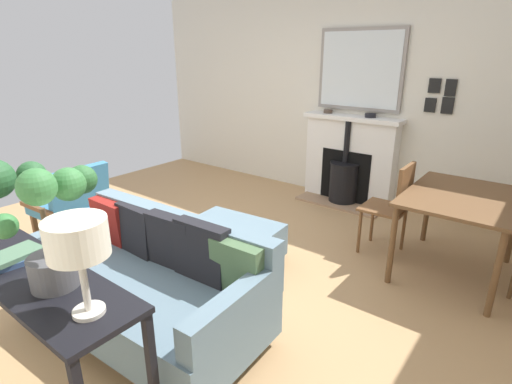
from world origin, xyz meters
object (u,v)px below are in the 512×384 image
object	(u,v)px
book_stack	(14,257)
dining_table	(462,205)
mantel_bowl_near	(328,111)
potted_plant	(40,212)
sofa	(151,281)
dining_chair_near_fireplace	(394,202)
mantel_bowl_far	(370,115)
armchair_accent	(73,201)
ottoman	(232,240)
fireplace	(348,165)
console_table	(33,287)
table_lamp_far_end	(78,242)

from	to	relation	value
book_stack	dining_table	world-z (taller)	book_stack
mantel_bowl_near	potted_plant	world-z (taller)	potted_plant
mantel_bowl_near	sofa	world-z (taller)	mantel_bowl_near
sofa	mantel_bowl_near	bearing A→B (deg)	-173.35
book_stack	dining_chair_near_fireplace	size ratio (longest dim) A/B	0.31
mantel_bowl_far	armchair_accent	size ratio (longest dim) A/B	0.16
sofa	book_stack	xyz separation A→B (m)	(0.75, -0.16, 0.46)
armchair_accent	dining_table	world-z (taller)	armchair_accent
potted_plant	book_stack	bearing A→B (deg)	-87.87
ottoman	armchair_accent	bearing A→B (deg)	-67.29
armchair_accent	potted_plant	distance (m)	2.32
fireplace	console_table	distance (m)	3.92
fireplace	armchair_accent	world-z (taller)	fireplace
dining_table	sofa	bearing A→B (deg)	-36.01
console_table	mantel_bowl_near	bearing A→B (deg)	-174.55
mantel_bowl_far	potted_plant	xyz separation A→B (m)	(3.93, 0.05, 0.04)
sofa	book_stack	world-z (taller)	book_stack
potted_plant	dining_chair_near_fireplace	size ratio (longest dim) A/B	0.71
armchair_accent	table_lamp_far_end	size ratio (longest dim) A/B	1.86
potted_plant	book_stack	world-z (taller)	potted_plant
armchair_accent	mantel_bowl_far	bearing A→B (deg)	146.75
sofa	potted_plant	world-z (taller)	potted_plant
potted_plant	dining_chair_near_fireplace	bearing A→B (deg)	165.96
fireplace	mantel_bowl_far	xyz separation A→B (m)	(-0.03, 0.22, 0.65)
mantel_bowl_far	dining_table	size ratio (longest dim) A/B	0.12
fireplace	potted_plant	world-z (taller)	potted_plant
fireplace	table_lamp_far_end	distance (m)	4.02
console_table	table_lamp_far_end	bearing A→B (deg)	90.00
dining_table	ottoman	bearing A→B (deg)	-56.77
potted_plant	ottoman	bearing A→B (deg)	-167.70
mantel_bowl_near	console_table	distance (m)	3.99
mantel_bowl_far	console_table	size ratio (longest dim) A/B	0.09
fireplace	mantel_bowl_far	bearing A→B (deg)	96.90
dining_chair_near_fireplace	console_table	bearing A→B (deg)	-18.55
mantel_bowl_far	table_lamp_far_end	world-z (taller)	table_lamp_far_end
console_table	sofa	bearing A→B (deg)	-179.77
table_lamp_far_end	ottoman	bearing A→B (deg)	-158.01
ottoman	console_table	xyz separation A→B (m)	(1.75, 0.13, 0.46)
table_lamp_far_end	dining_chair_near_fireplace	distance (m)	2.92
sofa	dining_chair_near_fireplace	size ratio (longest dim) A/B	1.95
sofa	armchair_accent	size ratio (longest dim) A/B	2.13
armchair_accent	mantel_bowl_near	bearing A→B (deg)	155.54
table_lamp_far_end	dining_table	world-z (taller)	table_lamp_far_end
dining_table	mantel_bowl_near	bearing A→B (deg)	-120.61
ottoman	dining_table	xyz separation A→B (m)	(-1.08, 1.65, 0.41)
table_lamp_far_end	fireplace	bearing A→B (deg)	-171.30
mantel_bowl_near	ottoman	distance (m)	2.39
mantel_bowl_near	table_lamp_far_end	world-z (taller)	table_lamp_far_end
sofa	armchair_accent	world-z (taller)	armchair_accent
sofa	ottoman	xyz separation A→B (m)	(-1.01, -0.13, -0.12)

